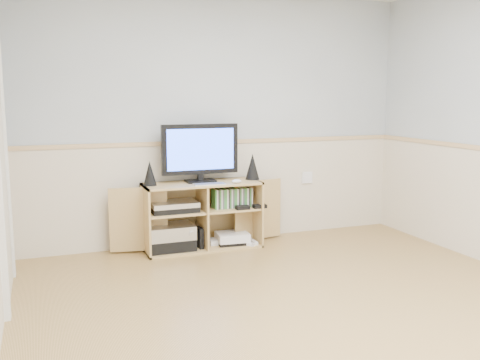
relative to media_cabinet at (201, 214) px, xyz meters
The scene contains 11 objects.
room 2.14m from the media_cabinet, 84.24° to the right, with size 4.04×4.54×2.54m.
media_cabinet is the anchor object (origin of this frame).
monitor 0.62m from the media_cabinet, 90.00° to the right, with size 0.75×0.18×0.56m.
speaker_left 0.66m from the media_cabinet, behind, with size 0.12×0.12×0.23m, color black.
speaker_right 0.70m from the media_cabinet, ahead, with size 0.14×0.14×0.26m, color black.
keyboard 0.38m from the media_cabinet, 80.91° to the right, with size 0.30×0.12×0.01m, color white.
mouse 0.49m from the media_cabinet, 32.05° to the right, with size 0.10×0.06×0.04m, color white.
av_components 0.33m from the media_cabinet, behind, with size 0.52×0.33×0.47m.
game_consoles 0.40m from the media_cabinet, 12.50° to the right, with size 0.45×0.30×0.11m.
game_cases 0.35m from the media_cabinet, 13.36° to the right, with size 0.39×0.14×0.19m, color #3F8C3F.
wall_outlet 1.29m from the media_cabinet, ahead, with size 0.12×0.03×0.12m, color white.
Camera 1 is at (-1.70, -2.88, 1.48)m, focal length 40.00 mm.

